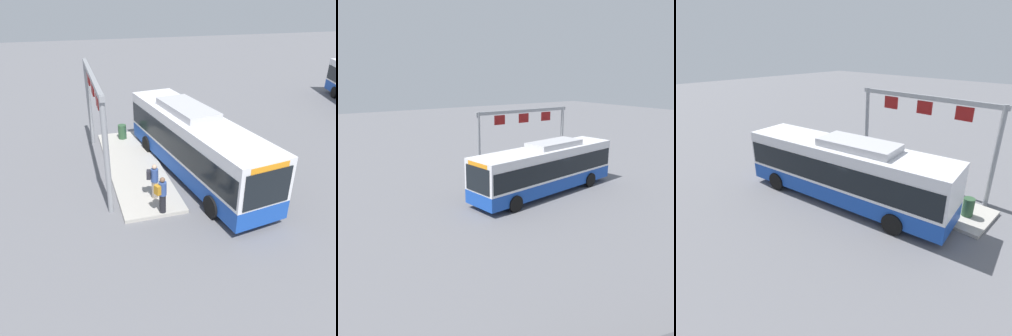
{
  "view_description": "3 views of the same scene",
  "coord_description": "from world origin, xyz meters",
  "views": [
    {
      "loc": [
        15.06,
        -5.86,
        8.53
      ],
      "look_at": [
        1.51,
        -1.83,
        1.28
      ],
      "focal_mm": 36.66,
      "sensor_mm": 36.0,
      "label": 1
    },
    {
      "loc": [
        15.1,
        18.02,
        7.9
      ],
      "look_at": [
        1.85,
        -1.94,
        1.58
      ],
      "focal_mm": 38.67,
      "sensor_mm": 36.0,
      "label": 2
    },
    {
      "loc": [
        -9.39,
        9.73,
        7.65
      ],
      "look_at": [
        1.05,
        -1.08,
        1.21
      ],
      "focal_mm": 30.73,
      "sensor_mm": 36.0,
      "label": 3
    }
  ],
  "objects": [
    {
      "name": "person_waiting_near",
      "position": [
        3.3,
        -2.62,
        1.05
      ],
      "size": [
        0.48,
        0.6,
        1.67
      ],
      "rotation": [
        0.0,
        0.0,
        1.95
      ],
      "color": "black",
      "rests_on": "platform_curb"
    },
    {
      "name": "person_boarding",
      "position": [
        2.05,
        -2.65,
        1.05
      ],
      "size": [
        0.44,
        0.59,
        1.67
      ],
      "rotation": [
        0.0,
        0.0,
        1.29
      ],
      "color": "gray",
      "rests_on": "platform_curb"
    },
    {
      "name": "bus_main",
      "position": [
        -0.01,
        -0.0,
        1.81
      ],
      "size": [
        11.58,
        4.11,
        3.46
      ],
      "rotation": [
        0.0,
        0.0,
        0.14
      ],
      "color": "#1947AD",
      "rests_on": "ground"
    },
    {
      "name": "ground_plane",
      "position": [
        0.0,
        0.0,
        0.0
      ],
      "size": [
        120.0,
        120.0,
        0.0
      ],
      "primitive_type": "plane",
      "color": "slate"
    },
    {
      "name": "platform_curb",
      "position": [
        -1.51,
        -2.87,
        0.08
      ],
      "size": [
        10.0,
        2.8,
        0.16
      ],
      "primitive_type": "cube",
      "color": "#B2ADA3",
      "rests_on": "ground"
    },
    {
      "name": "trash_bin",
      "position": [
        -5.45,
        -2.81,
        0.61
      ],
      "size": [
        0.52,
        0.52,
        0.9
      ],
      "primitive_type": "cylinder",
      "color": "#2D5133",
      "rests_on": "platform_curb"
    },
    {
      "name": "platform_sign_gantry",
      "position": [
        -1.62,
        -4.67,
        3.71
      ],
      "size": [
        8.47,
        0.24,
        5.2
      ],
      "color": "gray",
      "rests_on": "ground"
    }
  ]
}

